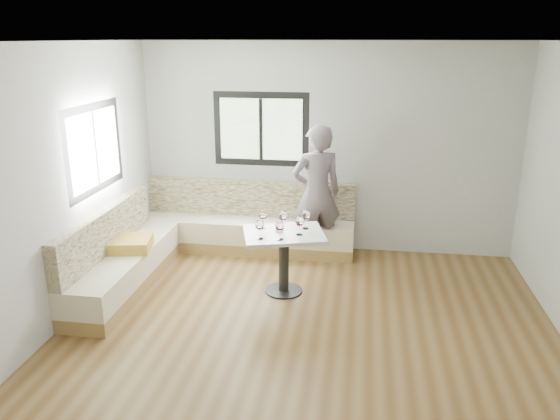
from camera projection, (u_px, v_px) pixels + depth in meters
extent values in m
cube|color=brown|center=(306.00, 339.00, 5.37)|extent=(5.00, 5.00, 0.01)
cube|color=white|center=(311.00, 41.00, 4.52)|extent=(5.00, 5.00, 0.01)
cube|color=#B7B7B2|center=(327.00, 149.00, 7.30)|extent=(5.00, 0.01, 2.80)
cube|color=#B7B7B2|center=(254.00, 353.00, 2.59)|extent=(5.00, 0.01, 2.80)
cube|color=#B7B7B2|center=(53.00, 191.00, 5.30)|extent=(0.01, 5.00, 2.80)
cube|color=black|center=(261.00, 129.00, 7.34)|extent=(1.30, 0.02, 1.00)
cube|color=black|center=(95.00, 148.00, 6.08)|extent=(0.02, 1.30, 1.00)
cube|color=#9C7A44|center=(248.00, 245.00, 7.59)|extent=(2.90, 0.55, 0.16)
cube|color=beige|center=(248.00, 229.00, 7.52)|extent=(2.90, 0.55, 0.29)
cube|color=beige|center=(250.00, 198.00, 7.60)|extent=(2.90, 0.14, 0.50)
cube|color=#9C7A44|center=(126.00, 281.00, 6.44)|extent=(0.55, 2.25, 0.16)
cube|color=beige|center=(125.00, 264.00, 6.37)|extent=(0.55, 2.25, 0.29)
cube|color=beige|center=(105.00, 231.00, 6.28)|extent=(0.14, 2.25, 0.50)
cube|color=#E1B54F|center=(131.00, 244.00, 6.40)|extent=(0.53, 0.53, 0.14)
cylinder|color=black|center=(284.00, 290.00, 6.37)|extent=(0.43, 0.43, 0.02)
cylinder|color=black|center=(284.00, 264.00, 6.27)|extent=(0.12, 0.12, 0.69)
cube|color=silver|center=(284.00, 234.00, 6.16)|extent=(1.04, 0.91, 0.04)
imported|color=slate|center=(317.00, 193.00, 7.07)|extent=(0.77, 0.65, 1.80)
cylinder|color=white|center=(279.00, 230.00, 6.19)|extent=(0.09, 0.09, 0.04)
sphere|color=black|center=(280.00, 229.00, 6.20)|extent=(0.02, 0.02, 0.02)
sphere|color=black|center=(278.00, 229.00, 6.20)|extent=(0.02, 0.02, 0.02)
sphere|color=black|center=(279.00, 229.00, 6.18)|extent=(0.02, 0.02, 0.02)
cylinder|color=white|center=(260.00, 239.00, 5.96)|extent=(0.07, 0.07, 0.01)
cylinder|color=white|center=(260.00, 234.00, 5.94)|extent=(0.01, 0.01, 0.10)
ellipsoid|color=white|center=(260.00, 225.00, 5.91)|extent=(0.10, 0.10, 0.12)
cylinder|color=#490414|center=(260.00, 227.00, 5.92)|extent=(0.07, 0.07, 0.02)
cylinder|color=white|center=(280.00, 239.00, 5.93)|extent=(0.07, 0.07, 0.01)
cylinder|color=white|center=(280.00, 235.00, 5.92)|extent=(0.01, 0.01, 0.10)
ellipsoid|color=white|center=(280.00, 226.00, 5.89)|extent=(0.10, 0.10, 0.12)
cylinder|color=#490414|center=(280.00, 228.00, 5.90)|extent=(0.07, 0.07, 0.02)
cylinder|color=white|center=(299.00, 235.00, 6.08)|extent=(0.07, 0.07, 0.01)
cylinder|color=white|center=(299.00, 230.00, 6.06)|extent=(0.01, 0.01, 0.10)
ellipsoid|color=white|center=(299.00, 221.00, 6.03)|extent=(0.10, 0.10, 0.12)
cylinder|color=#490414|center=(299.00, 224.00, 6.04)|extent=(0.07, 0.07, 0.02)
cylinder|color=white|center=(283.00, 229.00, 6.26)|extent=(0.07, 0.07, 0.01)
cylinder|color=white|center=(283.00, 225.00, 6.24)|extent=(0.01, 0.01, 0.10)
ellipsoid|color=white|center=(283.00, 216.00, 6.21)|extent=(0.10, 0.10, 0.12)
cylinder|color=#490414|center=(283.00, 218.00, 6.22)|extent=(0.07, 0.07, 0.02)
cylinder|color=white|center=(306.00, 228.00, 6.28)|extent=(0.07, 0.07, 0.01)
cylinder|color=white|center=(306.00, 224.00, 6.26)|extent=(0.01, 0.01, 0.10)
ellipsoid|color=white|center=(306.00, 215.00, 6.23)|extent=(0.10, 0.10, 0.12)
cylinder|color=#490414|center=(306.00, 218.00, 6.24)|extent=(0.07, 0.07, 0.02)
cylinder|color=white|center=(263.00, 228.00, 6.30)|extent=(0.07, 0.07, 0.01)
cylinder|color=white|center=(263.00, 224.00, 6.28)|extent=(0.01, 0.01, 0.10)
ellipsoid|color=white|center=(263.00, 215.00, 6.25)|extent=(0.10, 0.10, 0.12)
cylinder|color=#490414|center=(263.00, 217.00, 6.26)|extent=(0.07, 0.07, 0.02)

